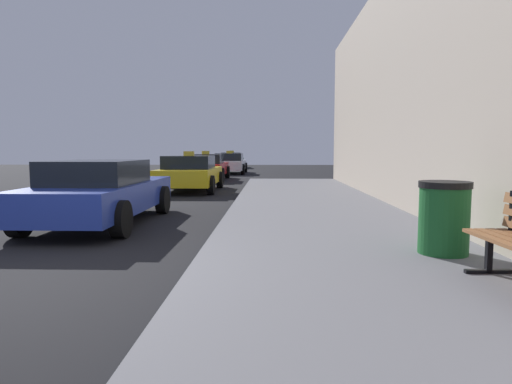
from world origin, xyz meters
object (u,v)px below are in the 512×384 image
car_red (206,167)px  car_blue (101,192)px  car_white (230,163)px  car_yellow (190,173)px  trash_bin (444,217)px  car_green (232,160)px

car_red → car_blue: bearing=-90.8°
car_red → car_white: bearing=84.2°
car_yellow → car_white: same height
car_blue → car_yellow: 7.17m
car_red → car_white: size_ratio=0.96×
car_blue → car_white: car_white is taller
trash_bin → car_white: size_ratio=0.21×
car_white → car_green: (-0.66, 9.24, -0.00)m
car_blue → car_white: 19.27m
trash_bin → car_yellow: 11.34m
car_white → car_red: bearing=-95.8°
car_blue → car_red: car_red is taller
car_yellow → car_red: (-0.29, 6.06, 0.00)m
car_blue → car_white: (0.81, 19.26, 0.00)m
trash_bin → car_green: (-5.42, 31.48, 0.03)m
car_yellow → car_white: 12.11m
trash_bin → car_red: size_ratio=0.22×
car_white → car_yellow: bearing=-91.5°
trash_bin → car_red: car_red is taller
car_yellow → car_white: size_ratio=0.93×
car_white → car_blue: bearing=-92.4°
car_yellow → car_green: size_ratio=0.91×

